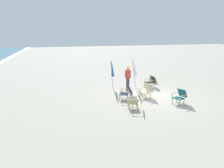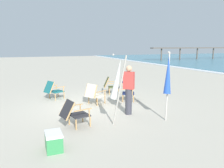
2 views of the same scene
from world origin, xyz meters
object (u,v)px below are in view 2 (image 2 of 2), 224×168
at_px(beach_chair_back_right, 94,94).
at_px(beach_chair_mid_center, 110,85).
at_px(cooler_box, 54,141).
at_px(beach_chair_front_right, 53,89).
at_px(person_near_chairs, 129,89).
at_px(beach_chair_front_left, 74,112).
at_px(beach_chair_far_center, 124,91).
at_px(umbrella_furled_white, 117,80).
at_px(umbrella_furled_blue, 168,75).

height_order(beach_chair_back_right, beach_chair_mid_center, beach_chair_back_right).
distance_m(beach_chair_back_right, cooler_box, 3.82).
bearing_deg(beach_chair_back_right, cooler_box, -30.48).
xyz_separation_m(beach_chair_front_right, person_near_chairs, (3.03, 2.07, 0.41)).
bearing_deg(beach_chair_mid_center, beach_chair_front_left, -34.63).
bearing_deg(cooler_box, beach_chair_front_left, 149.79).
distance_m(beach_chair_front_left, beach_chair_far_center, 3.36).
bearing_deg(cooler_box, beach_chair_back_right, 149.52).
bearing_deg(umbrella_furled_white, beach_chair_back_right, 177.75).
height_order(beach_chair_back_right, person_near_chairs, person_near_chairs).
relative_size(beach_chair_back_right, person_near_chairs, 0.53).
distance_m(beach_chair_mid_center, cooler_box, 5.83).
bearing_deg(beach_chair_front_right, umbrella_furled_blue, 36.90).
distance_m(beach_chair_front_right, cooler_box, 4.76).
bearing_deg(cooler_box, beach_chair_far_center, 136.04).
bearing_deg(umbrella_furled_blue, person_near_chairs, -135.63).
height_order(beach_chair_front_left, beach_chair_back_right, beach_chair_back_right).
relative_size(beach_chair_far_center, umbrella_furled_blue, 0.44).
height_order(umbrella_furled_white, person_near_chairs, umbrella_furled_white).
height_order(beach_chair_front_right, person_near_chairs, person_near_chairs).
bearing_deg(beach_chair_front_left, beach_chair_mid_center, 145.37).
distance_m(beach_chair_far_center, beach_chair_mid_center, 1.47).
distance_m(beach_chair_front_left, umbrella_furled_blue, 2.99).
relative_size(beach_chair_far_center, umbrella_furled_white, 0.45).
bearing_deg(person_near_chairs, beach_chair_mid_center, 169.50).
xyz_separation_m(beach_chair_back_right, person_near_chairs, (1.60, 0.70, 0.41)).
bearing_deg(person_near_chairs, beach_chair_front_right, -145.63).
bearing_deg(beach_chair_back_right, beach_chair_front_right, -136.22).
bearing_deg(umbrella_furled_white, beach_chair_mid_center, 161.23).
height_order(beach_chair_mid_center, cooler_box, beach_chair_mid_center).
relative_size(beach_chair_front_left, umbrella_furled_blue, 0.41).
height_order(beach_chair_front_right, umbrella_furled_white, umbrella_furled_white).
distance_m(umbrella_furled_white, cooler_box, 2.29).
relative_size(beach_chair_front_left, cooler_box, 1.77).
xyz_separation_m(beach_chair_front_left, beach_chair_mid_center, (-3.65, 2.52, 0.01)).
relative_size(beach_chair_mid_center, umbrella_furled_blue, 0.40).
bearing_deg(beach_chair_mid_center, beach_chair_back_right, -39.42).
bearing_deg(beach_chair_far_center, beach_chair_back_right, -85.77).
bearing_deg(beach_chair_front_right, beach_chair_far_center, 63.71).
height_order(beach_chair_far_center, person_near_chairs, person_near_chairs).
bearing_deg(cooler_box, beach_chair_mid_center, 146.42).
height_order(beach_chair_back_right, beach_chair_front_right, beach_chair_back_right).
height_order(beach_chair_front_left, umbrella_furled_white, umbrella_furled_white).
xyz_separation_m(beach_chair_back_right, umbrella_furled_blue, (2.49, 1.57, 0.94)).
height_order(beach_chair_front_right, beach_chair_far_center, beach_chair_front_right).
bearing_deg(person_near_chairs, beach_chair_far_center, 159.61).
height_order(beach_chair_front_right, umbrella_furled_blue, umbrella_furled_blue).
distance_m(beach_chair_front_left, beach_chair_mid_center, 4.43).
distance_m(beach_chair_far_center, person_near_chairs, 1.86).
height_order(beach_chair_back_right, cooler_box, beach_chair_back_right).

